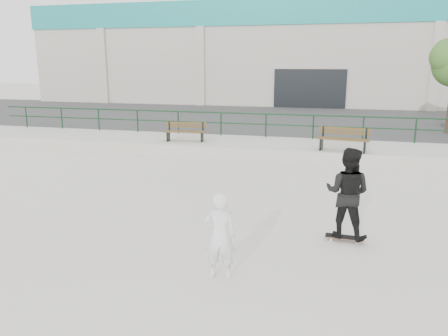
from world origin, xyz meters
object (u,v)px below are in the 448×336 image
(skateboard, at_px, (344,237))
(seated_skater, at_px, (220,236))
(bench_left, at_px, (185,132))
(standing_skater, at_px, (347,193))
(bench_right, at_px, (343,139))

(skateboard, relative_size, seated_skater, 0.51)
(bench_left, bearing_deg, standing_skater, -60.48)
(skateboard, xyz_separation_m, standing_skater, (0.00, 0.00, 0.97))
(bench_left, distance_m, seated_skater, 10.86)
(bench_left, distance_m, standing_skater, 10.03)
(bench_left, relative_size, bench_right, 0.92)
(standing_skater, bearing_deg, bench_right, -74.85)
(bench_left, relative_size, seated_skater, 1.13)
(bench_right, xyz_separation_m, standing_skater, (0.00, -7.34, 0.12))
(bench_right, xyz_separation_m, skateboard, (0.00, -7.34, -0.85))
(seated_skater, bearing_deg, standing_skater, -143.34)
(bench_right, bearing_deg, bench_left, -176.91)
(standing_skater, relative_size, seated_skater, 1.23)
(skateboard, height_order, seated_skater, seated_skater)
(standing_skater, xyz_separation_m, seated_skater, (-2.12, -2.19, -0.27))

